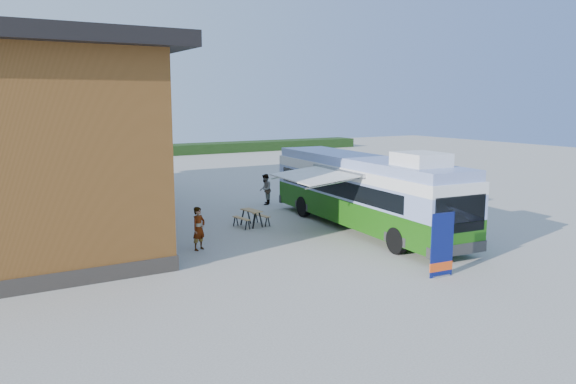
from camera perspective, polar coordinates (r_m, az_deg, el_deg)
ground at (r=21.48m, az=5.47°, el=-5.35°), size 100.00×100.00×0.00m
barn at (r=26.94m, az=-26.72°, el=4.42°), size 9.60×21.20×7.50m
hedge at (r=58.64m, az=-10.10°, el=4.32°), size 40.00×3.00×1.00m
bus at (r=23.82m, az=7.76°, el=0.24°), size 3.35×11.76×3.57m
awning at (r=22.61m, az=3.04°, el=2.14°), size 2.65×3.94×0.49m
banner at (r=18.02m, az=15.35°, el=-5.79°), size 0.88×0.23×2.02m
picnic_table at (r=24.41m, az=-3.73°, el=-2.26°), size 1.39×1.27×0.72m
person_a at (r=20.74m, az=-9.05°, el=-3.68°), size 0.69×0.60×1.60m
person_b at (r=29.44m, az=-2.33°, el=0.27°), size 0.95×0.99×1.62m
slurry_tanker at (r=35.56m, az=-19.60°, el=2.10°), size 3.30×5.78×2.26m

